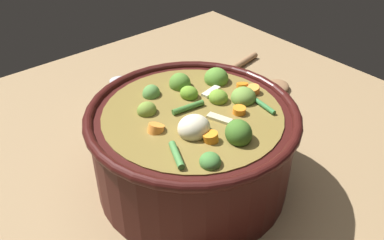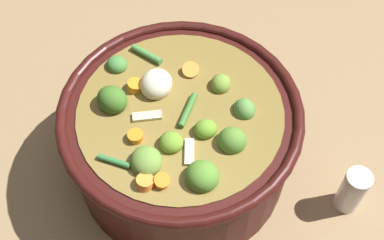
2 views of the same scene
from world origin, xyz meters
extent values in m
plane|color=#8C704C|center=(0.00, 0.00, 0.00)|extent=(1.10, 1.10, 0.00)
cylinder|color=#38110F|center=(0.00, 0.00, 0.07)|extent=(0.30, 0.30, 0.13)
torus|color=#38110F|center=(0.00, 0.00, 0.13)|extent=(0.32, 0.32, 0.02)
cylinder|color=olive|center=(0.00, 0.00, 0.07)|extent=(0.26, 0.26, 0.13)
ellipsoid|color=#3E6B24|center=(-0.01, 0.09, 0.14)|extent=(0.05, 0.05, 0.04)
ellipsoid|color=#437C37|center=(0.06, 0.10, 0.14)|extent=(0.04, 0.04, 0.02)
ellipsoid|color=olive|center=(-0.02, -0.04, 0.14)|extent=(0.03, 0.04, 0.02)
ellipsoid|color=olive|center=(-0.08, 0.02, 0.14)|extent=(0.05, 0.05, 0.03)
ellipsoid|color=olive|center=(0.05, -0.04, 0.14)|extent=(0.03, 0.03, 0.03)
ellipsoid|color=#54883F|center=(0.02, -0.08, 0.14)|extent=(0.04, 0.04, 0.03)
ellipsoid|color=#52862E|center=(-0.09, -0.04, 0.14)|extent=(0.05, 0.05, 0.03)
ellipsoid|color=#53842F|center=(-0.03, -0.07, 0.14)|extent=(0.04, 0.04, 0.03)
ellipsoid|color=olive|center=(-0.05, 0.00, 0.14)|extent=(0.03, 0.03, 0.02)
cylinder|color=orange|center=(0.02, 0.07, 0.14)|extent=(0.03, 0.03, 0.02)
cylinder|color=orange|center=(-0.10, 0.00, 0.14)|extent=(0.03, 0.03, 0.02)
cylinder|color=orange|center=(0.07, 0.00, 0.14)|extent=(0.03, 0.03, 0.02)
cylinder|color=orange|center=(-0.11, 0.02, 0.14)|extent=(0.03, 0.03, 0.02)
cylinder|color=orange|center=(-0.05, 0.04, 0.14)|extent=(0.03, 0.03, 0.01)
ellipsoid|color=beige|center=(0.03, 0.04, 0.14)|extent=(0.05, 0.05, 0.04)
cylinder|color=#3B712E|center=(0.00, -0.01, 0.14)|extent=(0.05, 0.02, 0.01)
cylinder|color=#46823E|center=(0.08, 0.06, 0.14)|extent=(0.03, 0.05, 0.01)
cylinder|color=#34763A|center=(-0.09, 0.06, 0.14)|extent=(0.01, 0.04, 0.01)
cube|color=beige|center=(-0.02, 0.04, 0.14)|extent=(0.02, 0.04, 0.01)
cube|color=beige|center=(-0.06, -0.02, 0.14)|extent=(0.04, 0.02, 0.01)
cylinder|color=silver|center=(-0.02, -0.24, 0.03)|extent=(0.03, 0.03, 0.06)
cylinder|color=#B7B7BC|center=(-0.02, -0.24, 0.07)|extent=(0.04, 0.04, 0.01)
camera|label=1|loc=(0.32, 0.38, 0.47)|focal=38.41mm
camera|label=2|loc=(-0.35, -0.09, 0.65)|focal=46.80mm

